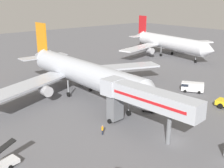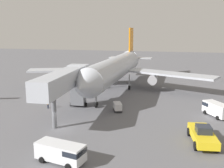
{
  "view_description": "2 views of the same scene",
  "coord_description": "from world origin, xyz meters",
  "px_view_note": "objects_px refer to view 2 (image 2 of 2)",
  "views": [
    {
      "loc": [
        -31.81,
        -22.89,
        21.16
      ],
      "look_at": [
        2.87,
        17.57,
        4.48
      ],
      "focal_mm": 44.53,
      "sensor_mm": 36.0,
      "label": 1
    },
    {
      "loc": [
        16.07,
        -32.53,
        13.88
      ],
      "look_at": [
        2.9,
        18.1,
        3.19
      ],
      "focal_mm": 41.59,
      "sensor_mm": 36.0,
      "label": 2
    }
  ],
  "objects_px": {
    "service_van_mid_center": "(216,109)",
    "service_van_far_right": "(62,152)",
    "baggage_cart_near_left": "(118,107)",
    "airplane_at_gate": "(116,68)",
    "ground_crew_worker_foreground": "(48,104)",
    "pushback_tug": "(203,135)",
    "jet_bridge": "(67,81)"
  },
  "relations": [
    {
      "from": "airplane_at_gate",
      "to": "ground_crew_worker_foreground",
      "type": "xyz_separation_m",
      "value": [
        -8.48,
        -18.17,
        -4.45
      ]
    },
    {
      "from": "jet_bridge",
      "to": "baggage_cart_near_left",
      "type": "relative_size",
      "value": 6.63
    },
    {
      "from": "pushback_tug",
      "to": "service_van_mid_center",
      "type": "relative_size",
      "value": 1.33
    },
    {
      "from": "pushback_tug",
      "to": "baggage_cart_near_left",
      "type": "bearing_deg",
      "value": 142.4
    },
    {
      "from": "jet_bridge",
      "to": "pushback_tug",
      "type": "distance_m",
      "value": 22.05
    },
    {
      "from": "service_van_mid_center",
      "to": "baggage_cart_near_left",
      "type": "xyz_separation_m",
      "value": [
        -16.44,
        -1.48,
        -0.44
      ]
    },
    {
      "from": "airplane_at_gate",
      "to": "service_van_mid_center",
      "type": "bearing_deg",
      "value": -36.2
    },
    {
      "from": "service_van_far_right",
      "to": "ground_crew_worker_foreground",
      "type": "xyz_separation_m",
      "value": [
        -11.13,
        17.66,
        -0.34
      ]
    },
    {
      "from": "pushback_tug",
      "to": "baggage_cart_near_left",
      "type": "height_order",
      "value": "pushback_tug"
    },
    {
      "from": "jet_bridge",
      "to": "ground_crew_worker_foreground",
      "type": "height_order",
      "value": "jet_bridge"
    },
    {
      "from": "pushback_tug",
      "to": "service_van_far_right",
      "type": "bearing_deg",
      "value": -149.41
    },
    {
      "from": "pushback_tug",
      "to": "baggage_cart_near_left",
      "type": "relative_size",
      "value": 2.57
    },
    {
      "from": "service_van_far_right",
      "to": "pushback_tug",
      "type": "bearing_deg",
      "value": 30.59
    },
    {
      "from": "baggage_cart_near_left",
      "to": "service_van_far_right",
      "type": "bearing_deg",
      "value": -94.75
    },
    {
      "from": "airplane_at_gate",
      "to": "service_van_far_right",
      "type": "xyz_separation_m",
      "value": [
        2.65,
        -35.84,
        -4.11
      ]
    },
    {
      "from": "service_van_mid_center",
      "to": "baggage_cart_near_left",
      "type": "distance_m",
      "value": 16.52
    },
    {
      "from": "airplane_at_gate",
      "to": "service_van_far_right",
      "type": "bearing_deg",
      "value": -85.77
    },
    {
      "from": "jet_bridge",
      "to": "pushback_tug",
      "type": "relative_size",
      "value": 2.58
    },
    {
      "from": "service_van_far_right",
      "to": "baggage_cart_near_left",
      "type": "distance_m",
      "value": 19.29
    },
    {
      "from": "service_van_far_right",
      "to": "airplane_at_gate",
      "type": "bearing_deg",
      "value": 94.23
    },
    {
      "from": "service_van_far_right",
      "to": "ground_crew_worker_foreground",
      "type": "distance_m",
      "value": 20.88
    },
    {
      "from": "jet_bridge",
      "to": "ground_crew_worker_foreground",
      "type": "relative_size",
      "value": 11.14
    },
    {
      "from": "service_van_mid_center",
      "to": "jet_bridge",
      "type": "bearing_deg",
      "value": -165.25
    },
    {
      "from": "pushback_tug",
      "to": "service_van_mid_center",
      "type": "height_order",
      "value": "pushback_tug"
    },
    {
      "from": "service_van_far_right",
      "to": "baggage_cart_near_left",
      "type": "bearing_deg",
      "value": 85.25
    },
    {
      "from": "jet_bridge",
      "to": "baggage_cart_near_left",
      "type": "bearing_deg",
      "value": 33.02
    },
    {
      "from": "baggage_cart_near_left",
      "to": "pushback_tug",
      "type": "bearing_deg",
      "value": -37.6
    },
    {
      "from": "airplane_at_gate",
      "to": "service_van_mid_center",
      "type": "distance_m",
      "value": 25.96
    },
    {
      "from": "pushback_tug",
      "to": "service_van_far_right",
      "type": "relative_size",
      "value": 1.23
    },
    {
      "from": "jet_bridge",
      "to": "service_van_far_right",
      "type": "bearing_deg",
      "value": -68.18
    },
    {
      "from": "service_van_mid_center",
      "to": "service_van_far_right",
      "type": "bearing_deg",
      "value": -131.08
    },
    {
      "from": "pushback_tug",
      "to": "service_van_far_right",
      "type": "height_order",
      "value": "pushback_tug"
    }
  ]
}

